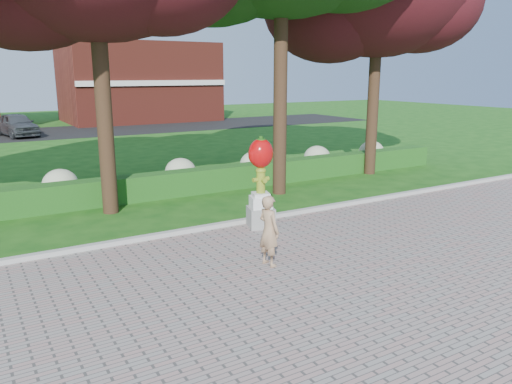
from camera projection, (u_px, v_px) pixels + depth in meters
ground at (284, 266)px, 10.42m from camera, size 100.00×100.00×0.00m
walkway at (441, 356)px, 7.07m from camera, size 40.00×14.00×0.04m
curb at (219, 226)px, 12.91m from camera, size 40.00×0.18×0.15m
lawn_hedge at (164, 185)px, 16.18m from camera, size 24.00×0.70×0.80m
hydrangea_row at (169, 173)px, 17.27m from camera, size 20.10×1.10×0.99m
street at (54, 133)px, 33.84m from camera, size 50.00×8.00×0.02m
building_right at (139, 82)px, 42.09m from camera, size 12.00×8.00×6.40m
hydrant_sculpture at (261, 180)px, 12.69m from camera, size 0.80×0.80×2.36m
woman at (269, 231)px, 10.22m from camera, size 0.43×0.59×1.49m
parked_car at (17, 125)px, 31.66m from camera, size 2.59×4.59×1.47m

